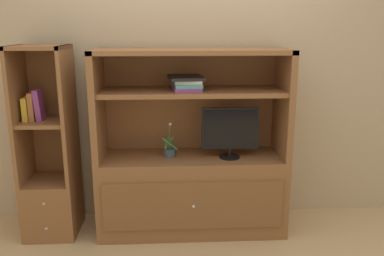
{
  "coord_description": "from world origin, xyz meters",
  "views": [
    {
      "loc": [
        -0.17,
        -2.74,
        1.68
      ],
      "look_at": [
        0.0,
        0.35,
        0.9
      ],
      "focal_mm": 37.42,
      "sensor_mm": 36.0,
      "label": 1
    }
  ],
  "objects": [
    {
      "name": "potted_plant",
      "position": [
        -0.18,
        0.4,
        0.69
      ],
      "size": [
        0.13,
        0.1,
        0.28
      ],
      "color": "#384C56",
      "rests_on": "media_console"
    },
    {
      "name": "media_console",
      "position": [
        0.0,
        0.41,
        0.49
      ],
      "size": [
        1.53,
        0.54,
        1.52
      ],
      "color": "brown",
      "rests_on": "ground_plane"
    },
    {
      "name": "magazine_stack",
      "position": [
        -0.04,
        0.4,
        1.25
      ],
      "size": [
        0.29,
        0.35,
        0.11
      ],
      "color": "purple",
      "rests_on": "media_console"
    },
    {
      "name": "upright_book_row",
      "position": [
        -1.24,
        0.4,
        1.08
      ],
      "size": [
        0.14,
        0.17,
        0.24
      ],
      "color": "gold",
      "rests_on": "bookshelf_tall"
    },
    {
      "name": "tv_monitor",
      "position": [
        0.31,
        0.34,
        0.87
      ],
      "size": [
        0.46,
        0.17,
        0.42
      ],
      "color": "black",
      "rests_on": "media_console"
    },
    {
      "name": "painted_rear_wall",
      "position": [
        0.0,
        0.75,
        1.4
      ],
      "size": [
        6.0,
        0.1,
        2.8
      ],
      "primitive_type": "cube",
      "color": "tan",
      "rests_on": "ground_plane"
    },
    {
      "name": "bookshelf_tall",
      "position": [
        -1.16,
        0.41,
        0.52
      ],
      "size": [
        0.41,
        0.45,
        1.55
      ],
      "color": "brown",
      "rests_on": "ground_plane"
    },
    {
      "name": "ground_plane",
      "position": [
        0.0,
        0.0,
        0.0
      ],
      "size": [
        8.0,
        8.0,
        0.0
      ],
      "primitive_type": "plane",
      "color": "tan"
    }
  ]
}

